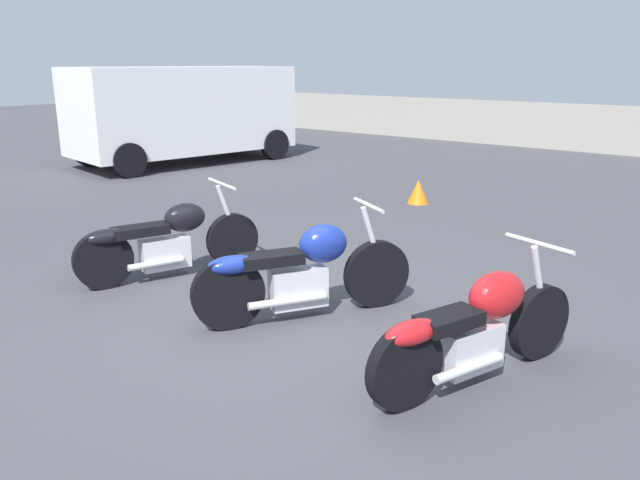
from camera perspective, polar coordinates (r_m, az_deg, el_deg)
ground_plane at (r=5.61m, az=-3.38°, el=-7.55°), size 60.00×60.00×0.00m
motorcycle_slot_0 at (r=6.83m, az=-13.87°, el=-0.04°), size 0.91×1.95×0.97m
motorcycle_slot_1 at (r=5.56m, az=-1.67°, el=-2.90°), size 1.11×1.84×1.01m
motorcycle_slot_2 at (r=4.60m, az=14.07°, el=-7.82°), size 0.82×1.90×0.96m
parked_van at (r=14.68m, az=-12.41°, el=11.53°), size 2.83×5.14×2.13m
traffic_cone_near at (r=10.35m, az=8.97°, el=4.39°), size 0.35×0.35×0.38m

